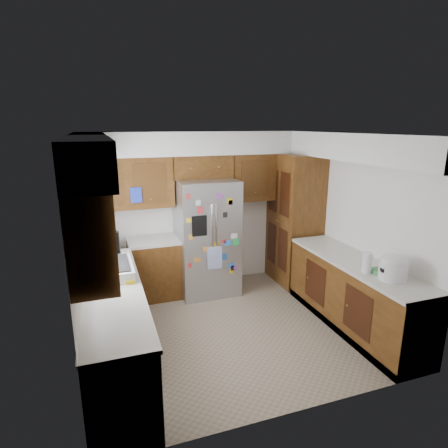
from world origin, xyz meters
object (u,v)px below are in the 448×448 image
Objects in this scene: pantry at (294,219)px; paper_towel at (367,263)px; rice_cooker at (394,267)px; fridge at (207,237)px.

paper_towel is at bearing -94.33° from pantry.
pantry is 6.53× the size of rice_cooker.
rice_cooker reaches higher than paper_towel.
paper_towel is (-0.15, 0.26, -0.02)m from rice_cooker.
fridge reaches higher than paper_towel.
rice_cooker is at bearing -56.69° from fridge.
pantry is 1.98m from paper_towel.
rice_cooker is (-0.00, -2.23, -0.01)m from pantry.
paper_towel is (1.35, -2.03, 0.14)m from fridge.
pantry reaches higher than fridge.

